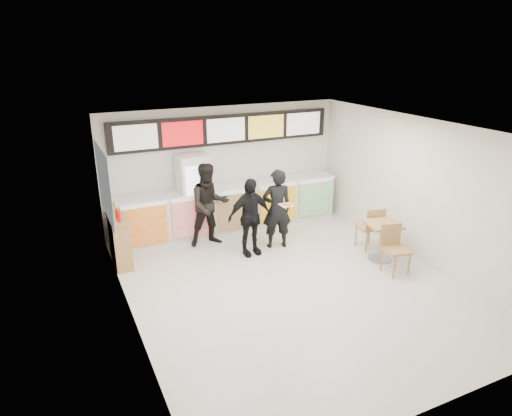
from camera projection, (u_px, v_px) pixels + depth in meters
floor at (293, 285)px, 8.78m from camera, size 7.00×7.00×0.00m
ceiling at (298, 130)px, 7.76m from camera, size 7.00×7.00×0.00m
wall_back at (225, 167)px, 11.25m from camera, size 6.00×0.00×6.00m
wall_left at (127, 241)px, 7.07m from camera, size 0.00×7.00×7.00m
wall_right at (421, 191)px, 9.47m from camera, size 0.00×7.00×7.00m
service_counter at (232, 208)px, 11.22m from camera, size 5.56×0.77×1.14m
menu_board at (225, 130)px, 10.85m from camera, size 5.50×0.14×0.70m
drinks_fridge at (194, 196)px, 10.71m from camera, size 0.70×0.67×2.00m
mirror_panel at (104, 184)px, 9.07m from camera, size 0.01×2.00×1.50m
customer_main at (277, 209)px, 10.15m from camera, size 0.75×0.58×1.83m
customer_left at (209, 205)px, 10.27m from camera, size 0.96×0.76×1.91m
customer_mid at (250, 217)px, 9.81m from camera, size 1.03×0.47×1.73m
pizza_slice at (287, 205)px, 9.68m from camera, size 0.36×0.36×0.02m
cafe_table at (382, 235)px, 9.63m from camera, size 0.82×1.76×0.99m
condiment_ledge at (120, 241)px, 9.45m from camera, size 0.38×0.93×1.24m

